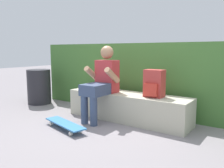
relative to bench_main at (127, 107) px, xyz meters
name	(u,v)px	position (x,y,z in m)	size (l,w,h in m)	color
ground_plane	(115,125)	(0.00, -0.34, -0.21)	(24.00, 24.00, 0.00)	gray
bench_main	(127,107)	(0.00, 0.00, 0.00)	(2.02, 0.50, 0.43)	#B6B39C
person_skater	(102,81)	(-0.34, -0.22, 0.42)	(0.49, 0.62, 1.18)	#B73338
skateboard_near_person	(65,124)	(-0.48, -0.89, -0.14)	(0.82, 0.39, 0.09)	teal
backpack_on_bench	(154,84)	(0.46, -0.01, 0.41)	(0.28, 0.23, 0.40)	#B23833
hedge_row	(159,78)	(0.21, 0.74, 0.40)	(4.94, 0.66, 1.23)	#407032
trash_bin	(39,87)	(-2.13, -0.04, 0.14)	(0.48, 0.48, 0.71)	#232328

